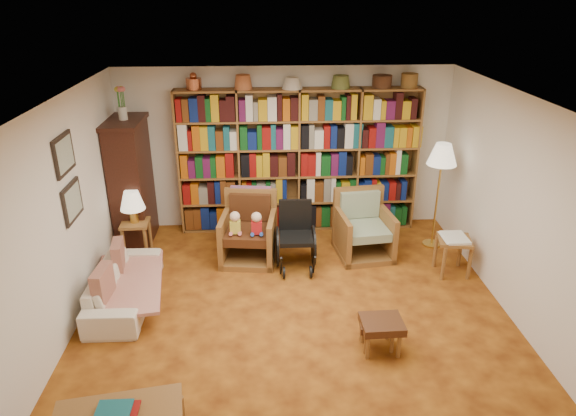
{
  "coord_description": "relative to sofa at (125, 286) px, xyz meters",
  "views": [
    {
      "loc": [
        -0.36,
        -5.09,
        3.56
      ],
      "look_at": [
        -0.05,
        0.6,
        1.08
      ],
      "focal_mm": 32.0,
      "sensor_mm": 36.0,
      "label": 1
    }
  ],
  "objects": [
    {
      "name": "floor",
      "position": [
        2.05,
        -0.32,
        -0.23
      ],
      "size": [
        5.0,
        5.0,
        0.0
      ],
      "primitive_type": "plane",
      "color": "#BA6B1C",
      "rests_on": "ground"
    },
    {
      "name": "table_lamp",
      "position": [
        -0.1,
        1.19,
        0.61
      ],
      "size": [
        0.34,
        0.34,
        0.46
      ],
      "color": "gold",
      "rests_on": "side_table_lamp"
    },
    {
      "name": "wall_back",
      "position": [
        2.05,
        2.18,
        1.02
      ],
      "size": [
        5.0,
        0.0,
        5.0
      ],
      "primitive_type": "plane",
      "rotation": [
        1.57,
        0.0,
        0.0
      ],
      "color": "white",
      "rests_on": "floor"
    },
    {
      "name": "cushion_right",
      "position": [
        -0.13,
        -0.35,
        0.22
      ],
      "size": [
        0.16,
        0.42,
        0.41
      ],
      "primitive_type": "cube",
      "rotation": [
        0.0,
        0.0,
        -0.08
      ],
      "color": "maroon",
      "rests_on": "sofa"
    },
    {
      "name": "armchair_sage",
      "position": [
        3.12,
        1.14,
        0.12
      ],
      "size": [
        0.83,
        0.85,
        0.92
      ],
      "color": "brown",
      "rests_on": "floor"
    },
    {
      "name": "side_table_lamp",
      "position": [
        -0.1,
        1.19,
        0.16
      ],
      "size": [
        0.4,
        0.4,
        0.53
      ],
      "color": "brown",
      "rests_on": "floor"
    },
    {
      "name": "sofa",
      "position": [
        0.0,
        0.0,
        0.0
      ],
      "size": [
        1.59,
        0.63,
        0.46
      ],
      "primitive_type": "imported",
      "rotation": [
        0.0,
        0.0,
        1.56
      ],
      "color": "beige",
      "rests_on": "floor"
    },
    {
      "name": "ceiling",
      "position": [
        2.05,
        -0.32,
        2.27
      ],
      "size": [
        5.0,
        5.0,
        0.0
      ],
      "primitive_type": "plane",
      "rotation": [
        3.14,
        0.0,
        0.0
      ],
      "color": "white",
      "rests_on": "wall_back"
    },
    {
      "name": "footstool_a",
      "position": [
        2.87,
        -0.99,
        0.03
      ],
      "size": [
        0.41,
        0.36,
        0.32
      ],
      "color": "#462612",
      "rests_on": "floor"
    },
    {
      "name": "cushion_left",
      "position": [
        -0.13,
        0.35,
        0.22
      ],
      "size": [
        0.17,
        0.4,
        0.38
      ],
      "primitive_type": "cube",
      "rotation": [
        0.0,
        0.0,
        0.14
      ],
      "color": "maroon",
      "rests_on": "sofa"
    },
    {
      "name": "curio_cabinet",
      "position": [
        -0.2,
        1.68,
        0.72
      ],
      "size": [
        0.5,
        0.95,
        2.4
      ],
      "color": "#38170F",
      "rests_on": "floor"
    },
    {
      "name": "wall_front",
      "position": [
        2.05,
        -2.82,
        1.02
      ],
      "size": [
        5.0,
        0.0,
        5.0
      ],
      "primitive_type": "plane",
      "rotation": [
        -1.57,
        0.0,
        0.0
      ],
      "color": "white",
      "rests_on": "floor"
    },
    {
      "name": "footstool_b",
      "position": [
        2.9,
        -1.06,
        0.07
      ],
      "size": [
        0.44,
        0.38,
        0.37
      ],
      "color": "#462612",
      "rests_on": "floor"
    },
    {
      "name": "side_table_papers",
      "position": [
        4.2,
        0.48,
        0.19
      ],
      "size": [
        0.49,
        0.49,
        0.54
      ],
      "color": "brown",
      "rests_on": "floor"
    },
    {
      "name": "framed_pictures",
      "position": [
        -0.43,
        -0.02,
        1.39
      ],
      "size": [
        0.03,
        0.52,
        0.97
      ],
      "color": "black",
      "rests_on": "wall_left"
    },
    {
      "name": "wall_right",
      "position": [
        4.55,
        -0.32,
        1.02
      ],
      "size": [
        0.0,
        5.0,
        5.0
      ],
      "primitive_type": "plane",
      "rotation": [
        1.57,
        0.0,
        -1.57
      ],
      "color": "white",
      "rests_on": "floor"
    },
    {
      "name": "sofa_throw",
      "position": [
        0.05,
        0.0,
        0.07
      ],
      "size": [
        0.98,
        1.56,
        0.04
      ],
      "primitive_type": "cube",
      "rotation": [
        0.0,
        0.0,
        0.14
      ],
      "color": "beige",
      "rests_on": "sofa"
    },
    {
      "name": "armchair_leather",
      "position": [
        1.48,
        1.11,
        0.16
      ],
      "size": [
        0.84,
        0.88,
        0.95
      ],
      "color": "brown",
      "rests_on": "floor"
    },
    {
      "name": "bookshelf",
      "position": [
        2.25,
        2.01,
        0.94
      ],
      "size": [
        3.6,
        0.3,
        2.42
      ],
      "color": "brown",
      "rests_on": "floor"
    },
    {
      "name": "floor_lamp",
      "position": [
        4.2,
        1.29,
        1.12
      ],
      "size": [
        0.41,
        0.41,
        1.57
      ],
      "color": "gold",
      "rests_on": "floor"
    },
    {
      "name": "wall_left",
      "position": [
        -0.45,
        -0.32,
        1.02
      ],
      "size": [
        0.0,
        5.0,
        5.0
      ],
      "primitive_type": "plane",
      "rotation": [
        1.57,
        0.0,
        1.57
      ],
      "color": "white",
      "rests_on": "floor"
    },
    {
      "name": "wheelchair",
      "position": [
        2.13,
        0.82,
        0.19
      ],
      "size": [
        0.52,
        0.73,
        0.92
      ],
      "color": "black",
      "rests_on": "floor"
    }
  ]
}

